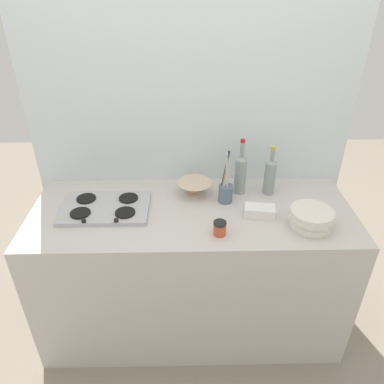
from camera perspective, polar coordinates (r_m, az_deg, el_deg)
name	(u,v)px	position (r m, az deg, el deg)	size (l,w,h in m)	color
ground_plane	(192,318)	(2.68, 0.00, -18.93)	(6.00, 6.00, 0.00)	gray
counter_block	(192,270)	(2.35, 0.00, -11.93)	(1.80, 0.70, 0.90)	beige
backsplash_panel	(191,140)	(2.27, -0.20, 7.99)	(1.90, 0.06, 2.31)	silver
stovetop_hob	(105,208)	(2.12, -13.21, -2.37)	(0.48, 0.32, 0.04)	#B2B2B7
plate_stack	(311,218)	(2.01, 17.92, -3.91)	(0.23, 0.23, 0.10)	silver
wine_bottle_leftmost	(270,175)	(2.21, 11.95, 2.55)	(0.07, 0.07, 0.30)	gray
wine_bottle_mid_left	(240,173)	(2.18, 7.47, 2.92)	(0.07, 0.07, 0.34)	gray
mixing_bowl	(195,188)	(2.18, 0.40, 0.65)	(0.20, 0.20, 0.08)	beige
butter_dish	(260,211)	(2.04, 10.38, -2.93)	(0.16, 0.09, 0.06)	white
utensil_crock	(226,190)	(2.11, 5.19, 0.27)	(0.08, 0.08, 0.31)	slate
condiment_jar_front	(220,228)	(1.87, 4.30, -5.59)	(0.07, 0.07, 0.08)	#C64C2D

